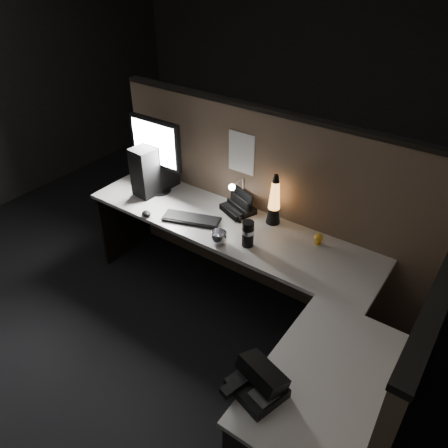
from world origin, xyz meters
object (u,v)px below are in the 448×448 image
Objects in this scene: monitor at (156,149)px; keyboard at (192,219)px; pc_tower at (155,167)px; lava_lamp at (274,203)px; desk_phone at (258,382)px.

monitor is 0.65m from keyboard.
pc_tower is 1.04m from lava_lamp.
monitor reaches higher than lava_lamp.
monitor reaches higher than keyboard.
pc_tower is at bearing 162.82° from desk_phone.
monitor is at bearing 11.27° from pc_tower.
keyboard is 1.09× the size of lava_lamp.
keyboard is at bearing -22.27° from monitor.
keyboard is at bearing -15.16° from pc_tower.
desk_phone is at bearing -28.70° from pc_tower.
desk_phone is at bearing -34.92° from monitor.
keyboard is at bearing 157.71° from desk_phone.
desk_phone is at bearing -58.48° from keyboard.
monitor is 1.56× the size of lava_lamp.
desk_phone is (1.15, -0.94, 0.04)m from keyboard.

